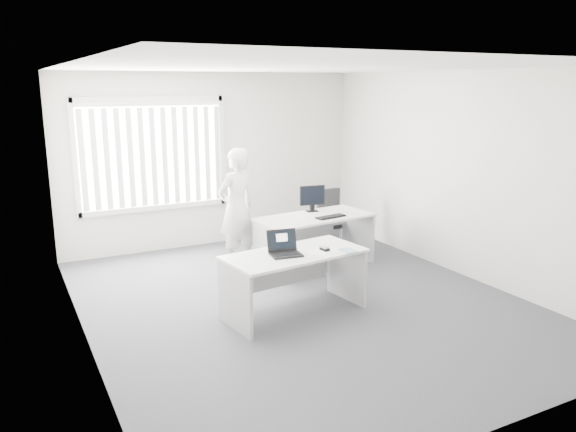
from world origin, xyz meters
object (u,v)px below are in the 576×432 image
desk_near (295,270)px  laptop (286,244)px  person (237,208)px  desk_far (315,230)px  monitor (312,199)px  office_chair (333,230)px

desk_near → laptop: size_ratio=4.90×
desk_near → person: (0.09, 1.94, 0.34)m
desk_far → laptop: size_ratio=5.04×
monitor → office_chair: bearing=41.5°
laptop → office_chair: bearing=55.7°
person → office_chair: bearing=167.0°
desk_near → desk_far: bearing=45.0°
person → laptop: bearing=66.2°
person → laptop: size_ratio=5.02×
office_chair → monitor: bearing=-146.6°
desk_near → office_chair: bearing=41.7°
desk_near → desk_far: 1.75m
desk_far → office_chair: (0.73, 0.68, -0.25)m
desk_far → laptop: laptop is taller
desk_near → laptop: laptop is taller
desk_near → person: bearing=80.1°
office_chair → person: bearing=-175.6°
person → monitor: 1.13m
laptop → monitor: (1.32, 1.71, 0.09)m
desk_far → person: person is taller
laptop → monitor: size_ratio=0.89×
monitor → person: bearing=173.8°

